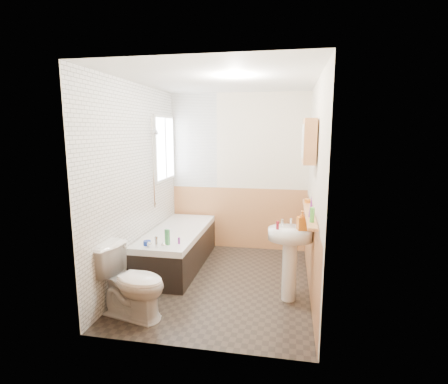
{
  "coord_description": "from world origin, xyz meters",
  "views": [
    {
      "loc": [
        0.8,
        -4.13,
        1.92
      ],
      "look_at": [
        0.0,
        0.15,
        1.15
      ],
      "focal_mm": 28.0,
      "sensor_mm": 36.0,
      "label": 1
    }
  ],
  "objects_px": {
    "toilet": "(132,282)",
    "sink": "(290,249)",
    "pine_shelf": "(309,213)",
    "bathtub": "(178,247)",
    "medicine_cabinet": "(309,141)"
  },
  "relations": [
    {
      "from": "toilet",
      "to": "pine_shelf",
      "type": "height_order",
      "value": "pine_shelf"
    },
    {
      "from": "bathtub",
      "to": "pine_shelf",
      "type": "relative_size",
      "value": 1.26
    },
    {
      "from": "bathtub",
      "to": "sink",
      "type": "distance_m",
      "value": 1.77
    },
    {
      "from": "toilet",
      "to": "medicine_cabinet",
      "type": "bearing_deg",
      "value": -48.75
    },
    {
      "from": "pine_shelf",
      "to": "medicine_cabinet",
      "type": "bearing_deg",
      "value": 100.0
    },
    {
      "from": "sink",
      "to": "pine_shelf",
      "type": "height_order",
      "value": "pine_shelf"
    },
    {
      "from": "toilet",
      "to": "sink",
      "type": "bearing_deg",
      "value": -53.9
    },
    {
      "from": "sink",
      "to": "medicine_cabinet",
      "type": "bearing_deg",
      "value": 64.15
    },
    {
      "from": "toilet",
      "to": "medicine_cabinet",
      "type": "distance_m",
      "value": 2.46
    },
    {
      "from": "toilet",
      "to": "sink",
      "type": "distance_m",
      "value": 1.75
    },
    {
      "from": "sink",
      "to": "pine_shelf",
      "type": "distance_m",
      "value": 0.47
    },
    {
      "from": "medicine_cabinet",
      "to": "sink",
      "type": "bearing_deg",
      "value": -122.85
    },
    {
      "from": "bathtub",
      "to": "sink",
      "type": "xyz_separation_m",
      "value": [
        1.57,
        -0.75,
        0.32
      ]
    },
    {
      "from": "toilet",
      "to": "sink",
      "type": "height_order",
      "value": "sink"
    },
    {
      "from": "sink",
      "to": "pine_shelf",
      "type": "bearing_deg",
      "value": 35.52
    }
  ]
}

